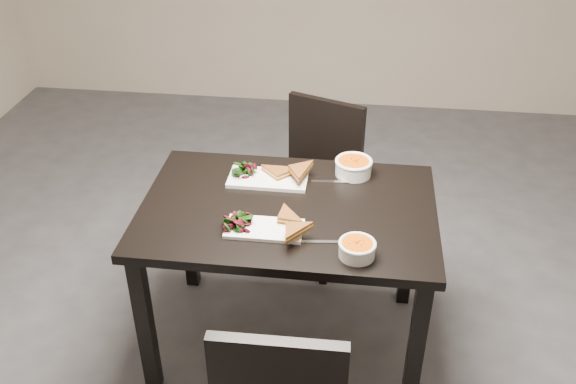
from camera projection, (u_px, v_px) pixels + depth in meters
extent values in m
plane|color=#47474C|center=(286.00, 313.00, 3.11)|extent=(5.00, 5.00, 0.00)
cube|color=black|center=(288.00, 211.00, 2.57)|extent=(1.20, 0.80, 0.04)
cube|color=black|center=(145.00, 325.00, 2.55)|extent=(0.06, 0.06, 0.71)
cube|color=black|center=(416.00, 350.00, 2.44)|extent=(0.06, 0.06, 0.71)
cube|color=black|center=(188.00, 227.00, 3.12)|extent=(0.06, 0.06, 0.71)
cube|color=black|center=(409.00, 243.00, 3.00)|extent=(0.06, 0.06, 0.71)
cube|color=black|center=(309.00, 188.00, 3.28)|extent=(0.54, 0.54, 0.04)
cube|color=black|center=(263.00, 231.00, 3.34)|extent=(0.05, 0.05, 0.41)
cube|color=black|center=(324.00, 251.00, 3.20)|extent=(0.05, 0.05, 0.41)
cube|color=black|center=(294.00, 198.00, 3.61)|extent=(0.05, 0.05, 0.41)
cube|color=black|center=(352.00, 215.00, 3.46)|extent=(0.05, 0.05, 0.41)
cube|color=black|center=(326.00, 135.00, 3.30)|extent=(0.41, 0.19, 0.40)
cube|color=white|center=(264.00, 229.00, 2.42)|extent=(0.30, 0.15, 0.01)
cylinder|color=white|center=(357.00, 250.00, 2.28)|extent=(0.13, 0.13, 0.05)
cylinder|color=#F2520B|center=(357.00, 245.00, 2.27)|extent=(0.11, 0.11, 0.02)
torus|color=white|center=(357.00, 244.00, 2.26)|extent=(0.14, 0.14, 0.01)
cube|color=silver|center=(325.00, 242.00, 2.36)|extent=(0.18, 0.04, 0.00)
cube|color=white|center=(268.00, 179.00, 2.73)|extent=(0.34, 0.17, 0.02)
cylinder|color=white|center=(353.00, 168.00, 2.76)|extent=(0.16, 0.16, 0.06)
cylinder|color=#F2520B|center=(354.00, 163.00, 2.74)|extent=(0.14, 0.14, 0.02)
torus|color=white|center=(354.00, 161.00, 2.74)|extent=(0.16, 0.16, 0.02)
cube|color=silver|center=(332.00, 182.00, 2.72)|extent=(0.18, 0.03, 0.00)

